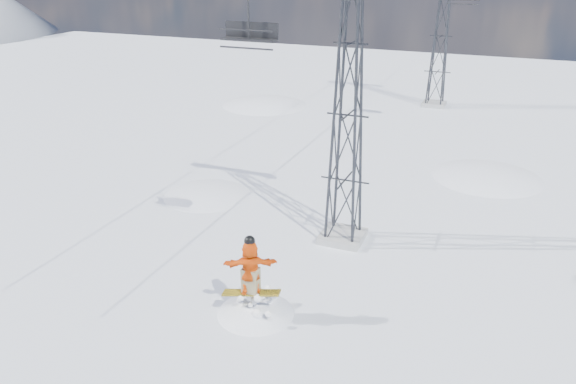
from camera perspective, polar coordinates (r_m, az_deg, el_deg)
name	(u,v)px	position (r m, az deg, el deg)	size (l,w,h in m)	color
ground	(243,345)	(18.33, -4.64, -15.22)	(120.00, 120.00, 0.00)	white
snow_terrain	(318,264)	(41.52, 3.08, -7.27)	(39.00, 37.00, 22.00)	white
lift_tower_near	(348,116)	(22.35, 6.07, 7.70)	(5.20, 1.80, 11.43)	#999999
lift_tower_far	(441,37)	(46.49, 15.27, 15.00)	(5.20, 1.80, 11.43)	#999999
snowboarder_jump	(257,351)	(20.63, -3.21, -15.82)	(4.40, 4.40, 7.04)	white
lift_chair_near	(250,33)	(18.72, -3.91, 15.82)	(1.87, 0.54, 2.32)	black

